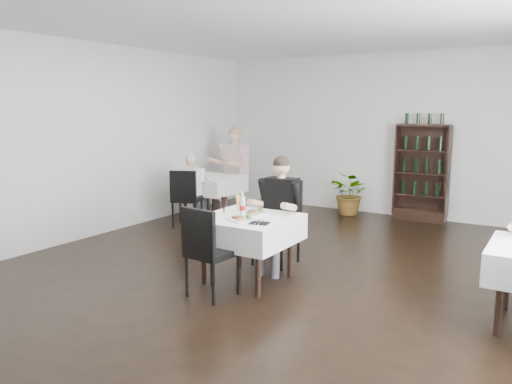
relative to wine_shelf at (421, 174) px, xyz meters
The scene contains 18 objects.
room_shell 4.40m from the wine_shelf, 97.92° to the right, with size 9.00×9.00×9.00m.
wine_shelf is the anchor object (origin of this frame).
main_table 4.41m from the wine_shelf, 101.78° to the right, with size 1.03×1.03×0.77m.
left_table 3.77m from the wine_shelf, 151.20° to the right, with size 0.98×0.98×0.77m.
potted_tree 1.32m from the wine_shelf, 169.53° to the right, with size 0.74×0.64×0.82m, color #26531C.
main_chair_far 3.62m from the wine_shelf, 105.05° to the right, with size 0.51×0.51×1.09m.
main_chair_near 5.09m from the wine_shelf, 101.10° to the right, with size 0.49×0.50×0.98m.
left_chair_far 3.62m from the wine_shelf, 162.16° to the right, with size 0.46×0.46×0.90m.
left_chair_near 4.18m from the wine_shelf, 140.49° to the right, with size 0.58×0.59×0.98m.
diner_main 3.87m from the wine_shelf, 101.70° to the right, with size 0.55×0.55×1.43m.
diner_left_far 3.48m from the wine_shelf, 160.03° to the right, with size 0.67×0.70×1.64m.
diner_left_near 4.05m from the wine_shelf, 144.13° to the right, with size 0.50×0.52×1.23m.
plate_far 4.24m from the wine_shelf, 102.27° to the right, with size 0.25×0.25×0.07m.
plate_near 4.60m from the wine_shelf, 100.54° to the right, with size 0.35×0.35×0.08m.
pilsner_dark 4.57m from the wine_shelf, 104.71° to the right, with size 0.06×0.06×0.28m.
pilsner_lager 4.34m from the wine_shelf, 104.88° to the right, with size 0.06×0.06×0.26m.
coke_bottle 4.43m from the wine_shelf, 102.57° to the right, with size 0.07×0.07×0.28m.
napkin_cutlery 4.59m from the wine_shelf, 97.51° to the right, with size 0.23×0.22×0.02m.
Camera 1 is at (2.74, -4.71, 2.01)m, focal length 35.00 mm.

